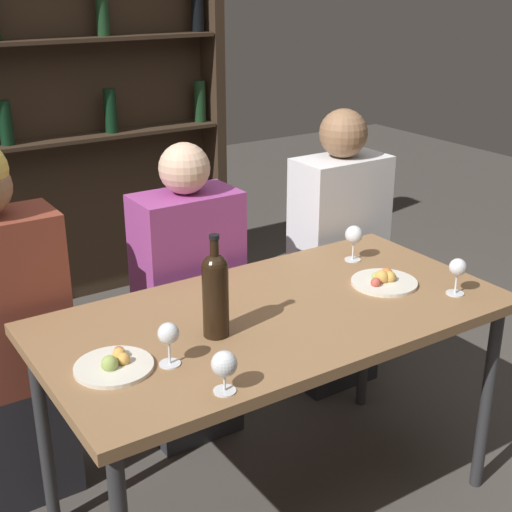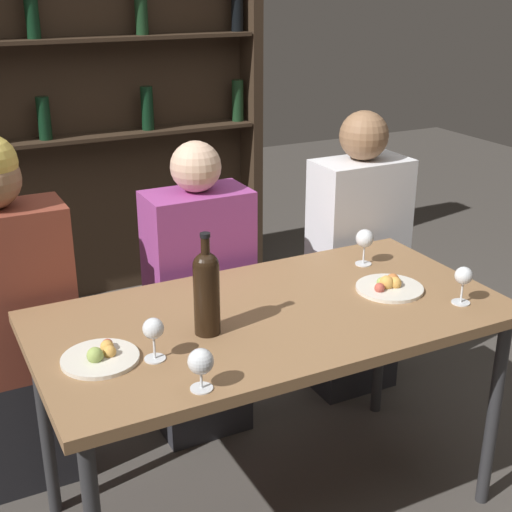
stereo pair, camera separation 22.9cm
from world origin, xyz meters
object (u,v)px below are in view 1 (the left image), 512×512
object	(u,v)px
wine_glass_0	(168,335)
seated_person_right	(337,261)
seated_person_center	(190,307)
wine_glass_2	(354,236)
food_plate_0	(384,280)
wine_glass_3	(224,365)
wine_glass_1	(458,269)
food_plate_1	(115,364)
wine_bottle	(215,291)
seated_person_left	(3,342)

from	to	relation	value
wine_glass_0	seated_person_right	bearing A→B (deg)	30.07
seated_person_center	wine_glass_0	bearing A→B (deg)	-121.68
wine_glass_2	wine_glass_0	bearing A→B (deg)	-161.18
food_plate_0	wine_glass_3	bearing A→B (deg)	-160.61
wine_glass_1	seated_person_right	distance (m)	0.82
wine_glass_2	wine_glass_3	bearing A→B (deg)	-149.29
seated_person_center	wine_glass_2	bearing A→B (deg)	-34.06
wine_glass_3	food_plate_1	size ratio (longest dim) A/B	0.53
wine_bottle	seated_person_left	distance (m)	0.81
food_plate_0	wine_glass_1	bearing A→B (deg)	-53.09
wine_bottle	wine_glass_3	world-z (taller)	wine_bottle
wine_glass_3	seated_person_right	distance (m)	1.40
wine_glass_1	seated_person_left	world-z (taller)	seated_person_left
wine_glass_3	wine_bottle	bearing A→B (deg)	63.71
wine_glass_0	wine_glass_3	world-z (taller)	wine_glass_0
seated_person_left	wine_glass_0	bearing A→B (deg)	-65.95
wine_bottle	wine_glass_3	bearing A→B (deg)	-116.29
wine_glass_1	wine_glass_0	bearing A→B (deg)	173.98
food_plate_1	seated_person_center	world-z (taller)	seated_person_center
wine_bottle	seated_person_center	world-z (taller)	seated_person_center
wine_bottle	food_plate_0	world-z (taller)	wine_bottle
wine_glass_2	seated_person_left	distance (m)	1.28
wine_glass_3	food_plate_1	world-z (taller)	wine_glass_3
wine_bottle	wine_glass_2	distance (m)	0.76
seated_person_center	seated_person_left	bearing A→B (deg)	180.00
wine_glass_3	wine_glass_0	bearing A→B (deg)	105.61
seated_person_left	seated_person_right	size ratio (longest dim) A/B	1.03
wine_glass_2	seated_person_right	world-z (taller)	seated_person_right
wine_glass_1	food_plate_0	xyz separation A→B (m)	(-0.14, 0.19, -0.08)
food_plate_1	seated_person_center	size ratio (longest dim) A/B	0.18
seated_person_left	seated_person_right	xyz separation A→B (m)	(1.43, 0.00, -0.03)
food_plate_1	wine_glass_1	bearing A→B (deg)	-8.48
food_plate_0	food_plate_1	distance (m)	1.00
seated_person_left	seated_person_center	bearing A→B (deg)	0.00
food_plate_0	seated_person_left	xyz separation A→B (m)	(-1.16, 0.57, -0.16)
wine_bottle	seated_person_right	bearing A→B (deg)	31.52
wine_bottle	seated_person_left	world-z (taller)	seated_person_left
wine_bottle	wine_glass_2	xyz separation A→B (m)	(0.72, 0.23, -0.05)
wine_glass_0	seated_person_center	distance (m)	0.83
wine_glass_1	seated_person_left	bearing A→B (deg)	149.56
wine_glass_2	seated_person_right	bearing A→B (deg)	57.61
wine_glass_0	wine_glass_1	xyz separation A→B (m)	(1.01, -0.11, 0.00)
wine_bottle	wine_glass_2	bearing A→B (deg)	17.84
wine_glass_1	wine_glass_2	distance (m)	0.43
wine_glass_0	seated_person_center	bearing A→B (deg)	58.32
wine_glass_3	food_plate_1	xyz separation A→B (m)	(-0.19, 0.26, -0.07)
wine_glass_1	wine_glass_3	distance (m)	0.96
wine_bottle	food_plate_1	world-z (taller)	wine_bottle
wine_glass_1	seated_person_left	xyz separation A→B (m)	(-1.30, 0.77, -0.23)
wine_glass_0	food_plate_1	world-z (taller)	wine_glass_0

